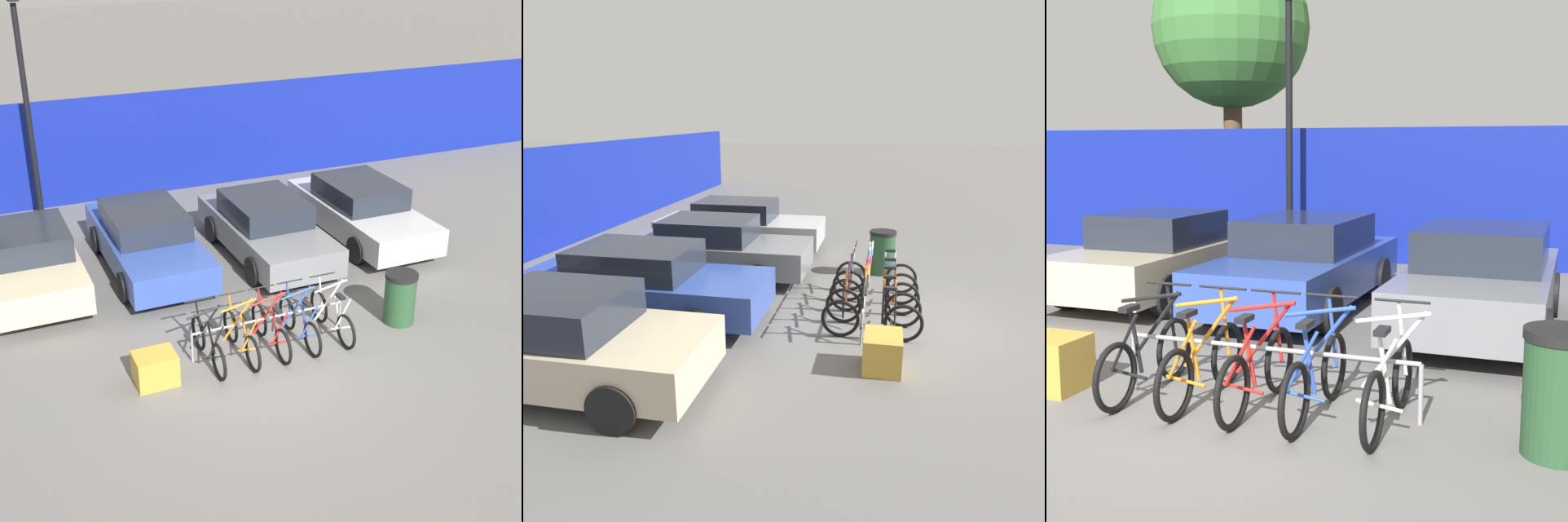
{
  "view_description": "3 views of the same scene",
  "coord_description": "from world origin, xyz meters",
  "views": [
    {
      "loc": [
        -4.34,
        -9.74,
        7.09
      ],
      "look_at": [
        1.06,
        2.58,
        0.74
      ],
      "focal_mm": 50.0,
      "sensor_mm": 36.0,
      "label": 1
    },
    {
      "loc": [
        -8.89,
        0.38,
        3.65
      ],
      "look_at": [
        0.19,
        2.24,
        0.99
      ],
      "focal_mm": 35.0,
      "sensor_mm": 36.0,
      "label": 2
    },
    {
      "loc": [
        3.07,
        -5.42,
        2.43
      ],
      "look_at": [
        0.1,
        2.52,
        1.1
      ],
      "focal_mm": 50.0,
      "sensor_mm": 36.0,
      "label": 3
    }
  ],
  "objects": [
    {
      "name": "bicycle_red",
      "position": [
        0.36,
        0.53,
        0.38
      ],
      "size": [
        0.68,
        1.71,
        1.05
      ],
      "rotation": [
        0.0,
        0.0,
        0.04
      ],
      "color": "black",
      "rests_on": "ground"
    },
    {
      "name": "bike_rack",
      "position": [
        0.38,
        0.68,
        0.48
      ],
      "size": [
        3.0,
        0.04,
        0.57
      ],
      "color": "gray",
      "rests_on": "ground"
    },
    {
      "name": "bicycle_orange",
      "position": [
        -0.22,
        0.53,
        0.38
      ],
      "size": [
        0.68,
        1.71,
        1.05
      ],
      "rotation": [
        0.0,
        0.0,
        -0.03
      ],
      "color": "black",
      "rests_on": "ground"
    },
    {
      "name": "car_blue",
      "position": [
        -0.76,
        4.7,
        0.69
      ],
      "size": [
        1.91,
        4.55,
        1.4
      ],
      "color": "#2D479E",
      "rests_on": "ground"
    },
    {
      "name": "car_silver",
      "position": [
        4.49,
        4.37,
        0.69
      ],
      "size": [
        1.91,
        4.52,
        1.4
      ],
      "color": "#B7B7BC",
      "rests_on": "ground"
    },
    {
      "name": "bicycle_blue",
      "position": [
        0.93,
        0.53,
        0.38
      ],
      "size": [
        0.68,
        1.71,
        1.05
      ],
      "rotation": [
        0.0,
        0.0,
        -0.05
      ],
      "color": "black",
      "rests_on": "ground"
    },
    {
      "name": "cargo_crate",
      "position": [
        -1.86,
        0.32,
        0.28
      ],
      "size": [
        0.7,
        0.56,
        0.55
      ],
      "primitive_type": "cube",
      "color": "#B28C33",
      "rests_on": "ground"
    },
    {
      "name": "ground_plane",
      "position": [
        0.0,
        0.0,
        0.0
      ],
      "size": [
        120.0,
        120.0,
        0.0
      ],
      "primitive_type": "plane",
      "color": "#605E5B"
    },
    {
      "name": "trash_bin",
      "position": [
        3.03,
        0.43,
        0.52
      ],
      "size": [
        0.63,
        0.63,
        1.03
      ],
      "color": "#234728",
      "rests_on": "ground"
    },
    {
      "name": "bicycle_black",
      "position": [
        -0.84,
        0.53,
        0.38
      ],
      "size": [
        0.68,
        1.71,
        1.05
      ],
      "rotation": [
        0.0,
        0.0,
        0.05
      ],
      "color": "black",
      "rests_on": "ground"
    },
    {
      "name": "bicycle_white",
      "position": [
        1.61,
        0.53,
        0.38
      ],
      "size": [
        0.68,
        1.71,
        1.05
      ],
      "rotation": [
        0.0,
        0.0,
        -0.05
      ],
      "color": "black",
      "rests_on": "ground"
    },
    {
      "name": "car_grey",
      "position": [
        1.93,
        4.26,
        0.69
      ],
      "size": [
        1.91,
        4.36,
        1.4
      ],
      "color": "slate",
      "rests_on": "ground"
    },
    {
      "name": "car_beige",
      "position": [
        -3.25,
        4.59,
        0.69
      ],
      "size": [
        1.91,
        3.94,
        1.4
      ],
      "color": "#C1B28E",
      "rests_on": "ground"
    }
  ]
}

